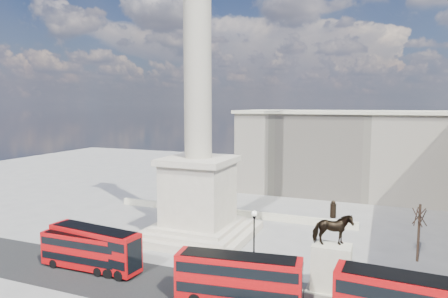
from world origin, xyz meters
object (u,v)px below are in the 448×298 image
at_px(red_bus_a, 95,248).
at_px(red_bus_c, 239,279).
at_px(victorian_lamp, 254,236).
at_px(red_bus_b, 83,251).
at_px(nelsons_column, 198,142).
at_px(pedestrian_walking, 415,284).
at_px(equestrian_statue, 331,262).
at_px(pedestrian_crossing, 343,265).

relative_size(red_bus_a, red_bus_c, 0.99).
bearing_deg(victorian_lamp, red_bus_b, -160.79).
height_order(red_bus_c, victorian_lamp, victorian_lamp).
xyz_separation_m(nelsons_column, red_bus_a, (-5.78, -13.89, -10.54)).
relative_size(red_bus_c, pedestrian_walking, 6.31).
relative_size(nelsons_column, pedestrian_walking, 27.45).
bearing_deg(pedestrian_walking, equestrian_statue, 178.90).
relative_size(red_bus_c, equestrian_statue, 1.26).
distance_m(nelsons_column, pedestrian_crossing, 23.27).
bearing_deg(equestrian_statue, victorian_lamp, 166.18).
bearing_deg(pedestrian_walking, nelsons_column, 139.99).
xyz_separation_m(red_bus_b, equestrian_statue, (25.61, 4.04, 1.12)).
distance_m(nelsons_column, red_bus_a, 18.37).
distance_m(red_bus_b, victorian_lamp, 18.51).
bearing_deg(red_bus_c, equestrian_statue, 26.48).
relative_size(red_bus_a, pedestrian_walking, 6.27).
bearing_deg(equestrian_statue, red_bus_c, -145.90).
height_order(equestrian_statue, pedestrian_crossing, equestrian_statue).
distance_m(red_bus_a, red_bus_c, 17.21).
xyz_separation_m(equestrian_statue, pedestrian_crossing, (0.57, 5.81, -2.41)).
bearing_deg(red_bus_c, nelsons_column, 118.78).
height_order(nelsons_column, pedestrian_walking, nelsons_column).
height_order(red_bus_a, equestrian_statue, equestrian_statue).
xyz_separation_m(victorian_lamp, equestrian_statue, (8.22, -2.02, -0.78)).
height_order(red_bus_c, equestrian_statue, equestrian_statue).
bearing_deg(pedestrian_crossing, red_bus_c, 108.78).
height_order(red_bus_a, pedestrian_walking, red_bus_a).
xyz_separation_m(nelsons_column, pedestrian_crossing, (19.31, -4.61, -12.14)).
bearing_deg(equestrian_statue, pedestrian_crossing, 84.36).
xyz_separation_m(red_bus_a, equestrian_statue, (24.51, 3.47, 0.81)).
distance_m(red_bus_c, victorian_lamp, 7.24).
relative_size(victorian_lamp, equestrian_statue, 0.74).
relative_size(nelsons_column, pedestrian_crossing, 32.26).
height_order(red_bus_c, pedestrian_walking, red_bus_c).
distance_m(nelsons_column, equestrian_statue, 23.54).
height_order(red_bus_a, red_bus_b, red_bus_a).
relative_size(red_bus_a, victorian_lamp, 1.69).
distance_m(red_bus_b, equestrian_statue, 25.95).
bearing_deg(pedestrian_walking, red_bus_b, 167.81).
xyz_separation_m(victorian_lamp, pedestrian_walking, (15.62, 1.19, -3.06)).
xyz_separation_m(red_bus_b, pedestrian_crossing, (26.18, 9.85, -1.29)).
relative_size(pedestrian_walking, pedestrian_crossing, 1.18).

